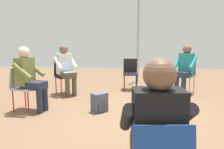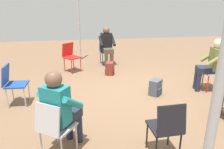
{
  "view_description": "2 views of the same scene",
  "coord_description": "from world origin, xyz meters",
  "px_view_note": "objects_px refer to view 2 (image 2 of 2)",
  "views": [
    {
      "loc": [
        3.79,
        0.01,
        1.35
      ],
      "look_at": [
        -0.36,
        -0.37,
        0.7
      ],
      "focal_mm": 35.0,
      "sensor_mm": 36.0,
      "label": 1
    },
    {
      "loc": [
        -4.57,
        1.06,
        2.09
      ],
      "look_at": [
        -0.18,
        0.39,
        0.53
      ],
      "focal_mm": 35.0,
      "sensor_mm": 36.0,
      "label": 2
    }
  ],
  "objects_px": {
    "chair_west": "(167,126)",
    "chair_northeast": "(70,55)",
    "chair_northwest": "(54,126)",
    "person_in_black": "(107,44)",
    "backpack_near_laptop_user": "(110,69)",
    "chair_east": "(106,49)",
    "person_in_olive": "(212,62)",
    "backpack_by_empty_chair": "(155,88)",
    "person_in_teal": "(61,107)",
    "chair_north": "(13,82)",
    "chair_south": "(218,70)"
  },
  "relations": [
    {
      "from": "person_in_black",
      "to": "chair_east",
      "type": "bearing_deg",
      "value": -90.0
    },
    {
      "from": "person_in_teal",
      "to": "backpack_by_empty_chair",
      "type": "distance_m",
      "value": 2.6
    },
    {
      "from": "chair_south",
      "to": "person_in_teal",
      "type": "height_order",
      "value": "person_in_teal"
    },
    {
      "from": "chair_south",
      "to": "backpack_by_empty_chair",
      "type": "relative_size",
      "value": 2.36
    },
    {
      "from": "chair_north",
      "to": "person_in_olive",
      "type": "xyz_separation_m",
      "value": [
        0.09,
        -4.35,
        0.2
      ]
    },
    {
      "from": "chair_northwest",
      "to": "person_in_teal",
      "type": "xyz_separation_m",
      "value": [
        0.14,
        -0.09,
        0.2
      ]
    },
    {
      "from": "chair_west",
      "to": "chair_east",
      "type": "relative_size",
      "value": 1.0
    },
    {
      "from": "chair_northeast",
      "to": "backpack_near_laptop_user",
      "type": "bearing_deg",
      "value": 116.8
    },
    {
      "from": "chair_south",
      "to": "backpack_near_laptop_user",
      "type": "relative_size",
      "value": 2.36
    },
    {
      "from": "chair_northeast",
      "to": "chair_north",
      "type": "relative_size",
      "value": 1.0
    },
    {
      "from": "chair_east",
      "to": "person_in_black",
      "type": "height_order",
      "value": "person_in_black"
    },
    {
      "from": "chair_northeast",
      "to": "backpack_by_empty_chair",
      "type": "relative_size",
      "value": 2.36
    },
    {
      "from": "chair_east",
      "to": "backpack_near_laptop_user",
      "type": "distance_m",
      "value": 1.16
    },
    {
      "from": "person_in_black",
      "to": "person_in_olive",
      "type": "bearing_deg",
      "value": 125.12
    },
    {
      "from": "chair_northwest",
      "to": "chair_west",
      "type": "bearing_deg",
      "value": 24.56
    },
    {
      "from": "chair_west",
      "to": "chair_northwest",
      "type": "height_order",
      "value": "same"
    },
    {
      "from": "person_in_teal",
      "to": "person_in_olive",
      "type": "bearing_deg",
      "value": 60.96
    },
    {
      "from": "chair_north",
      "to": "backpack_near_laptop_user",
      "type": "relative_size",
      "value": 2.36
    },
    {
      "from": "chair_south",
      "to": "backpack_by_empty_chair",
      "type": "height_order",
      "value": "chair_south"
    },
    {
      "from": "person_in_olive",
      "to": "person_in_teal",
      "type": "relative_size",
      "value": 1.0
    },
    {
      "from": "person_in_olive",
      "to": "chair_south",
      "type": "bearing_deg",
      "value": -90.0
    },
    {
      "from": "chair_north",
      "to": "person_in_black",
      "type": "height_order",
      "value": "person_in_black"
    },
    {
      "from": "chair_northeast",
      "to": "backpack_near_laptop_user",
      "type": "height_order",
      "value": "chair_northeast"
    },
    {
      "from": "chair_east",
      "to": "person_in_teal",
      "type": "distance_m",
      "value": 4.44
    },
    {
      "from": "backpack_near_laptop_user",
      "to": "chair_south",
      "type": "bearing_deg",
      "value": -122.9
    },
    {
      "from": "chair_east",
      "to": "chair_northwest",
      "type": "distance_m",
      "value": 4.6
    },
    {
      "from": "person_in_olive",
      "to": "person_in_teal",
      "type": "distance_m",
      "value": 3.7
    },
    {
      "from": "chair_west",
      "to": "person_in_teal",
      "type": "xyz_separation_m",
      "value": [
        0.37,
        1.38,
        0.2
      ]
    },
    {
      "from": "chair_northeast",
      "to": "chair_east",
      "type": "height_order",
      "value": "same"
    },
    {
      "from": "chair_south",
      "to": "person_in_teal",
      "type": "relative_size",
      "value": 0.69
    },
    {
      "from": "person_in_olive",
      "to": "backpack_by_empty_chair",
      "type": "distance_m",
      "value": 1.44
    },
    {
      "from": "chair_west",
      "to": "chair_east",
      "type": "distance_m",
      "value": 4.66
    },
    {
      "from": "backpack_near_laptop_user",
      "to": "person_in_black",
      "type": "bearing_deg",
      "value": -2.85
    },
    {
      "from": "chair_north",
      "to": "person_in_olive",
      "type": "height_order",
      "value": "person_in_olive"
    },
    {
      "from": "chair_west",
      "to": "chair_north",
      "type": "xyz_separation_m",
      "value": [
        1.99,
        2.45,
        0.0
      ]
    },
    {
      "from": "chair_west",
      "to": "chair_northeast",
      "type": "xyz_separation_m",
      "value": [
        4.03,
        1.36,
        0.0
      ]
    },
    {
      "from": "chair_east",
      "to": "chair_north",
      "type": "relative_size",
      "value": 1.0
    },
    {
      "from": "chair_northwest",
      "to": "backpack_by_empty_chair",
      "type": "distance_m",
      "value": 2.73
    },
    {
      "from": "chair_northwest",
      "to": "person_in_teal",
      "type": "height_order",
      "value": "person_in_teal"
    },
    {
      "from": "chair_northwest",
      "to": "chair_northeast",
      "type": "bearing_deg",
      "value": 121.8
    },
    {
      "from": "chair_northeast",
      "to": "person_in_black",
      "type": "distance_m",
      "value": 1.26
    },
    {
      "from": "person_in_olive",
      "to": "person_in_teal",
      "type": "bearing_deg",
      "value": 129.68
    },
    {
      "from": "chair_north",
      "to": "chair_south",
      "type": "bearing_deg",
      "value": 93.19
    },
    {
      "from": "chair_northwest",
      "to": "backpack_near_laptop_user",
      "type": "distance_m",
      "value": 3.55
    },
    {
      "from": "person_in_black",
      "to": "backpack_near_laptop_user",
      "type": "height_order",
      "value": "person_in_black"
    },
    {
      "from": "chair_south",
      "to": "person_in_black",
      "type": "height_order",
      "value": "person_in_black"
    },
    {
      "from": "chair_northwest",
      "to": "chair_north",
      "type": "bearing_deg",
      "value": 152.59
    },
    {
      "from": "person_in_olive",
      "to": "backpack_near_laptop_user",
      "type": "distance_m",
      "value": 2.67
    },
    {
      "from": "chair_south",
      "to": "chair_northeast",
      "type": "bearing_deg",
      "value": 72.08
    },
    {
      "from": "person_in_black",
      "to": "chair_south",
      "type": "bearing_deg",
      "value": 126.83
    }
  ]
}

